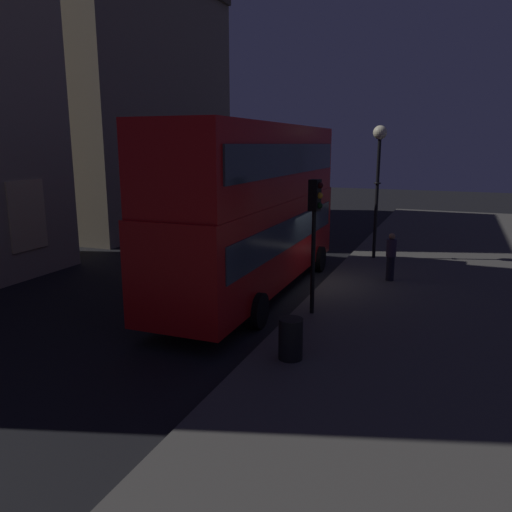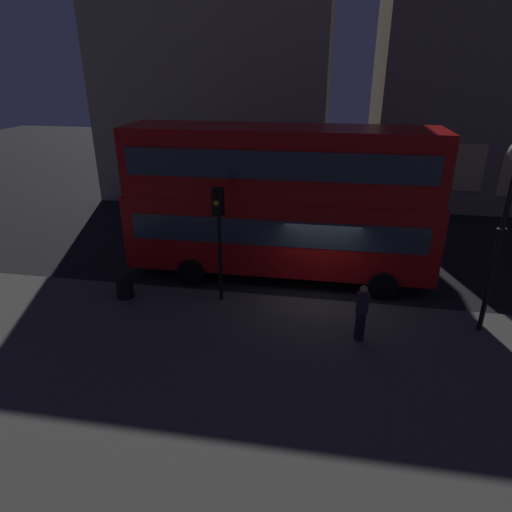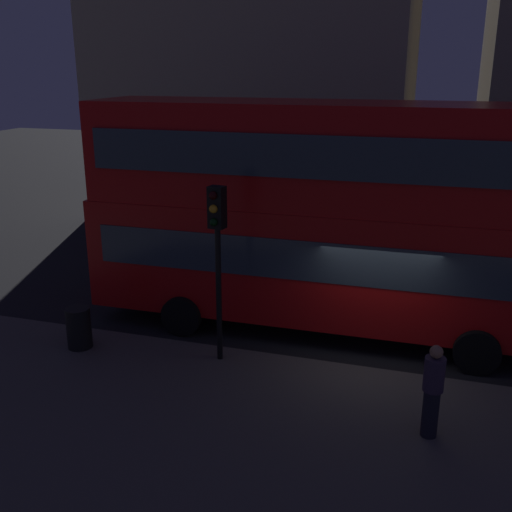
# 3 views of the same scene
# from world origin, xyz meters

# --- Properties ---
(ground_plane) EXTENTS (80.00, 80.00, 0.00)m
(ground_plane) POSITION_xyz_m (0.00, 0.00, 0.00)
(ground_plane) COLOR black
(sidewalk_slab) EXTENTS (44.00, 8.75, 0.12)m
(sidewalk_slab) POSITION_xyz_m (0.00, -4.98, 0.06)
(sidewalk_slab) COLOR #4C4944
(sidewalk_slab) RESTS_ON ground
(building_with_clock) EXTENTS (12.63, 8.32, 16.30)m
(building_with_clock) POSITION_xyz_m (-6.67, 13.49, 8.15)
(building_with_clock) COLOR tan
(building_with_clock) RESTS_ON ground
(double_decker_bus) EXTENTS (10.92, 2.89, 5.39)m
(double_decker_bus) POSITION_xyz_m (-1.57, 1.24, 2.98)
(double_decker_bus) COLOR #B20F0F
(double_decker_bus) RESTS_ON ground
(traffic_light_near_kerb) EXTENTS (0.35, 0.38, 3.76)m
(traffic_light_near_kerb) POSITION_xyz_m (-3.15, -1.17, 2.83)
(traffic_light_near_kerb) COLOR black
(traffic_light_near_kerb) RESTS_ON sidewalk_slab
(street_lamp) EXTENTS (0.56, 0.56, 5.42)m
(street_lamp) POSITION_xyz_m (4.73, -1.65, 4.29)
(street_lamp) COLOR black
(street_lamp) RESTS_ON sidewalk_slab
(pedestrian) EXTENTS (0.35, 0.35, 1.69)m
(pedestrian) POSITION_xyz_m (1.23, -2.75, 0.99)
(pedestrian) COLOR black
(pedestrian) RESTS_ON sidewalk_slab
(litter_bin) EXTENTS (0.54, 0.54, 0.93)m
(litter_bin) POSITION_xyz_m (-6.34, -1.55, 0.59)
(litter_bin) COLOR black
(litter_bin) RESTS_ON sidewalk_slab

